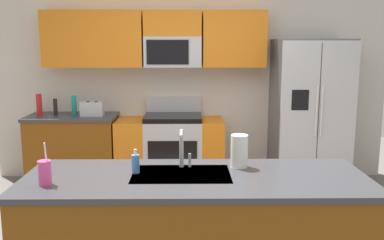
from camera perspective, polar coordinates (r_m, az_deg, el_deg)
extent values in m
cube|color=beige|center=(5.69, -0.22, 5.24)|extent=(5.20, 0.10, 2.60)
cube|color=orange|center=(5.65, -15.87, 10.41)|extent=(0.70, 0.32, 0.70)
cube|color=orange|center=(5.52, -9.51, 10.67)|extent=(0.55, 0.32, 0.70)
cube|color=orange|center=(5.49, 5.68, 10.76)|extent=(0.79, 0.32, 0.70)
cube|color=#B7BABF|center=(5.46, -2.58, 9.12)|extent=(0.72, 0.32, 0.38)
cube|color=black|center=(5.30, -3.30, 9.09)|extent=(0.52, 0.01, 0.30)
cube|color=orange|center=(5.47, -2.61, 12.79)|extent=(0.72, 0.32, 0.32)
cube|color=brown|center=(5.68, -15.61, -4.05)|extent=(1.09, 0.60, 0.86)
cube|color=#38383D|center=(5.59, -15.83, 0.43)|extent=(1.12, 0.63, 0.04)
cube|color=#B7BABF|center=(5.49, -2.52, -4.27)|extent=(0.72, 0.60, 0.84)
cube|color=black|center=(5.19, -2.63, -4.78)|extent=(0.60, 0.01, 0.36)
cube|color=black|center=(5.40, -2.56, 0.36)|extent=(0.72, 0.60, 0.06)
cube|color=#B7BABF|center=(5.65, -2.48, 2.13)|extent=(0.72, 0.06, 0.20)
cube|color=orange|center=(5.54, -8.13, -4.24)|extent=(0.36, 0.60, 0.84)
cube|color=orange|center=(5.50, 2.70, -4.25)|extent=(0.28, 0.60, 0.84)
cube|color=#4C4F54|center=(5.56, 15.45, 0.86)|extent=(0.90, 0.70, 1.85)
cube|color=#B7BABF|center=(5.14, 14.16, 0.19)|extent=(0.44, 0.04, 1.81)
cube|color=#B7BABF|center=(5.28, 18.89, 0.20)|extent=(0.44, 0.04, 1.81)
cylinder|color=silver|center=(5.16, 16.39, 1.15)|extent=(0.02, 0.02, 0.60)
cylinder|color=silver|center=(5.17, 17.03, 1.15)|extent=(0.02, 0.02, 0.60)
cube|color=black|center=(5.09, 14.33, 2.61)|extent=(0.20, 0.00, 0.24)
cube|color=brown|center=(3.10, 0.49, -15.83)|extent=(2.32, 0.83, 0.86)
cube|color=#38383D|center=(2.93, 0.50, -7.90)|extent=(2.36, 0.87, 0.04)
cube|color=#B7BABF|center=(2.98, -1.46, -7.51)|extent=(0.68, 0.44, 0.03)
cube|color=#B7BABF|center=(5.46, -13.25, 1.48)|extent=(0.28, 0.16, 0.18)
cube|color=black|center=(5.46, -13.80, 2.39)|extent=(0.03, 0.11, 0.01)
cube|color=black|center=(5.44, -12.78, 2.41)|extent=(0.03, 0.11, 0.01)
cylinder|color=black|center=(5.63, -17.88, 1.68)|extent=(0.05, 0.05, 0.21)
cylinder|color=teal|center=(5.58, -15.56, 1.91)|extent=(0.06, 0.06, 0.25)
cylinder|color=red|center=(5.67, -19.84, 1.94)|extent=(0.07, 0.07, 0.27)
cylinder|color=#B7BABF|center=(3.10, -1.43, -3.82)|extent=(0.03, 0.03, 0.28)
cylinder|color=#B7BABF|center=(2.97, -1.46, -1.85)|extent=(0.02, 0.20, 0.02)
cylinder|color=#B7BABF|center=(3.12, -0.31, -5.42)|extent=(0.02, 0.02, 0.10)
cylinder|color=#EA4C93|center=(2.88, -19.16, -6.71)|extent=(0.08, 0.08, 0.16)
cylinder|color=white|center=(2.85, -19.08, -4.22)|extent=(0.01, 0.03, 0.14)
cylinder|color=#4C8CD8|center=(3.00, -7.60, -5.86)|extent=(0.06, 0.06, 0.13)
cylinder|color=white|center=(2.98, -7.64, -4.29)|extent=(0.02, 0.02, 0.04)
cylinder|color=white|center=(3.12, 6.35, -4.18)|extent=(0.12, 0.12, 0.24)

